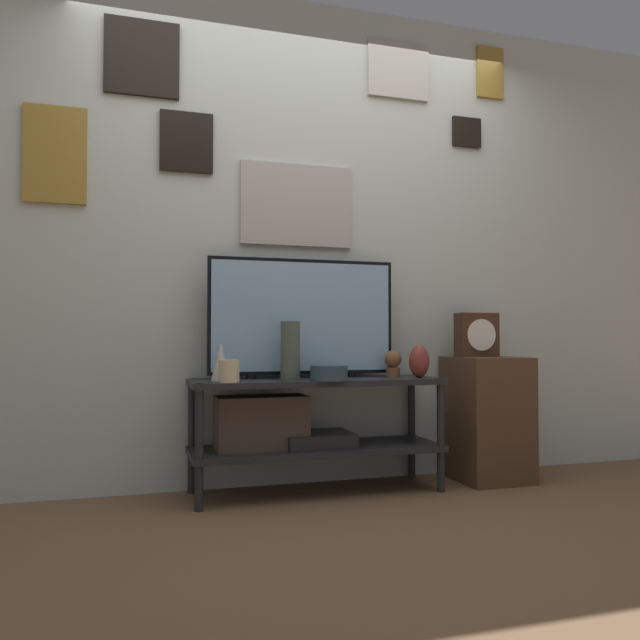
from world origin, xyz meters
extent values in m
plane|color=brown|center=(0.00, 0.00, 0.00)|extent=(12.00, 12.00, 0.00)
cube|color=beige|center=(0.00, 0.50, 1.35)|extent=(6.40, 0.06, 2.70)
cube|color=#B2ADA3|center=(-0.05, 0.46, 1.53)|extent=(0.63, 0.02, 0.45)
cube|color=#B2BCC6|center=(-0.05, 0.45, 1.53)|extent=(0.59, 0.01, 0.42)
cube|color=olive|center=(1.18, 0.46, 2.43)|extent=(0.18, 0.02, 0.32)
cube|color=slate|center=(1.18, 0.45, 2.43)|extent=(0.14, 0.01, 0.28)
cube|color=#B7B2A8|center=(0.56, 0.46, 2.37)|extent=(0.38, 0.02, 0.33)
cube|color=#BCB299|center=(0.56, 0.45, 2.37)|extent=(0.35, 0.01, 0.30)
cube|color=olive|center=(-1.29, 0.46, 1.71)|extent=(0.30, 0.02, 0.49)
cube|color=#BCB299|center=(-1.29, 0.45, 1.71)|extent=(0.26, 0.01, 0.45)
cube|color=black|center=(1.01, 0.46, 2.04)|extent=(0.19, 0.02, 0.18)
cube|color=beige|center=(1.01, 0.45, 2.04)|extent=(0.15, 0.01, 0.14)
cube|color=black|center=(-0.65, 0.46, 1.83)|extent=(0.28, 0.02, 0.32)
cube|color=slate|center=(-0.65, 0.45, 1.83)|extent=(0.24, 0.01, 0.28)
cube|color=black|center=(-0.88, 0.46, 2.25)|extent=(0.38, 0.02, 0.40)
cube|color=beige|center=(-0.88, 0.45, 2.25)|extent=(0.34, 0.01, 0.36)
cube|color=#232326|center=(0.00, 0.25, 0.57)|extent=(1.30, 0.41, 0.03)
cube|color=#232326|center=(0.00, 0.25, 0.22)|extent=(1.30, 0.41, 0.03)
cylinder|color=#232326|center=(-0.62, 0.07, 0.29)|extent=(0.04, 0.04, 0.59)
cylinder|color=#232326|center=(0.62, 0.07, 0.29)|extent=(0.04, 0.04, 0.59)
cylinder|color=#232326|center=(-0.62, 0.42, 0.29)|extent=(0.04, 0.04, 0.59)
cylinder|color=#232326|center=(0.62, 0.42, 0.29)|extent=(0.04, 0.04, 0.59)
cube|color=black|center=(0.00, 0.25, 0.27)|extent=(0.36, 0.29, 0.07)
cube|color=#47382D|center=(-0.29, 0.25, 0.37)|extent=(0.46, 0.23, 0.27)
cylinder|color=black|center=(-0.33, 0.34, 0.60)|extent=(0.05, 0.05, 0.02)
cylinder|color=black|center=(0.23, 0.34, 0.60)|extent=(0.05, 0.05, 0.02)
cube|color=black|center=(-0.05, 0.34, 0.91)|extent=(1.01, 0.04, 0.61)
cube|color=#8CB2D1|center=(-0.05, 0.32, 0.91)|extent=(0.97, 0.01, 0.57)
cylinder|color=#4C5647|center=(-0.15, 0.20, 0.73)|extent=(0.10, 0.10, 0.30)
cylinder|color=#2D4251|center=(0.02, 0.09, 0.62)|extent=(0.19, 0.19, 0.08)
ellipsoid|color=brown|center=(0.54, 0.16, 0.67)|extent=(0.11, 0.10, 0.17)
cone|color=beige|center=(-0.50, 0.23, 0.68)|extent=(0.10, 0.10, 0.19)
cylinder|color=beige|center=(-0.48, 0.10, 0.64)|extent=(0.10, 0.10, 0.11)
cylinder|color=brown|center=(0.43, 0.25, 0.61)|extent=(0.07, 0.07, 0.05)
sphere|color=brown|center=(0.43, 0.25, 0.68)|extent=(0.09, 0.09, 0.09)
cube|color=#513823|center=(1.00, 0.24, 0.34)|extent=(0.38, 0.42, 0.69)
cube|color=#422819|center=(0.97, 0.29, 0.82)|extent=(0.24, 0.10, 0.25)
cylinder|color=white|center=(0.97, 0.24, 0.82)|extent=(0.18, 0.01, 0.18)
camera|label=1|loc=(-0.93, -2.86, 0.79)|focal=35.00mm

